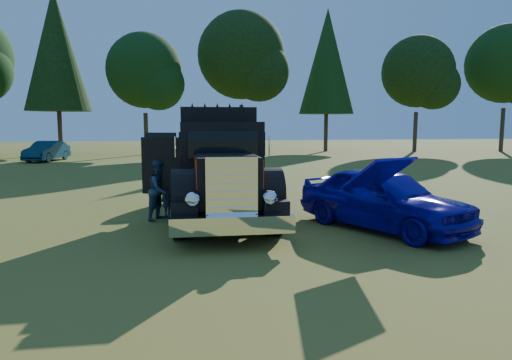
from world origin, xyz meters
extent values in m
plane|color=#3F5719|center=(0.00, 0.00, 0.00)|extent=(120.00, 120.00, 0.00)
cylinder|color=#2D2116|center=(-11.00, 30.50, 2.34)|extent=(0.36, 0.36, 4.68)
cone|color=black|center=(-11.00, 30.50, 8.45)|extent=(5.20, 5.20, 9.75)
cylinder|color=#2D2116|center=(-4.00, 29.50, 1.71)|extent=(0.36, 0.36, 3.42)
sphere|color=black|center=(-4.00, 29.50, 6.84)|extent=(6.08, 6.08, 6.08)
sphere|color=black|center=(-2.86, 28.74, 5.70)|extent=(4.18, 4.18, 4.18)
cylinder|color=#2D2116|center=(4.00, 30.00, 2.07)|extent=(0.36, 0.36, 4.14)
sphere|color=black|center=(4.00, 30.00, 8.28)|extent=(7.36, 7.36, 7.36)
sphere|color=black|center=(5.38, 29.08, 6.90)|extent=(5.06, 5.06, 5.06)
cylinder|color=#2D2116|center=(12.00, 31.50, 2.25)|extent=(0.36, 0.36, 4.50)
cone|color=black|center=(12.00, 31.50, 8.12)|extent=(5.00, 5.00, 9.38)
cylinder|color=#2D2116|center=(20.00, 30.00, 1.80)|extent=(0.36, 0.36, 3.60)
sphere|color=black|center=(20.00, 30.00, 7.20)|extent=(6.40, 6.40, 6.40)
sphere|color=black|center=(21.20, 29.20, 6.00)|extent=(4.40, 4.40, 4.40)
cylinder|color=#2D2116|center=(28.00, 29.00, 1.98)|extent=(0.36, 0.36, 3.96)
sphere|color=black|center=(28.00, 29.00, 7.92)|extent=(7.04, 7.04, 7.04)
cylinder|color=black|center=(-0.89, 0.84, 0.55)|extent=(0.32, 1.10, 1.10)
cylinder|color=black|center=(1.21, 0.84, 0.55)|extent=(0.32, 1.10, 1.10)
cylinder|color=black|center=(-0.89, 5.64, 0.55)|extent=(0.32, 1.10, 1.10)
cylinder|color=black|center=(1.21, 5.64, 0.55)|extent=(0.32, 1.10, 1.10)
cylinder|color=black|center=(-0.56, 5.64, 0.55)|extent=(0.32, 1.10, 1.10)
cylinder|color=black|center=(0.88, 5.64, 0.55)|extent=(0.32, 1.10, 1.10)
cube|color=black|center=(0.16, 3.44, 0.62)|extent=(1.60, 6.40, 0.28)
cube|color=white|center=(0.16, -0.41, 0.55)|extent=(2.50, 0.22, 0.36)
cube|color=white|center=(0.16, -0.11, 1.25)|extent=(1.05, 0.30, 1.30)
cube|color=black|center=(0.16, 0.94, 1.30)|extent=(1.35, 1.80, 1.10)
cube|color=maroon|center=(-0.53, 0.94, 1.50)|extent=(0.02, 1.80, 0.60)
cube|color=maroon|center=(0.85, 0.94, 1.50)|extent=(0.02, 1.80, 0.60)
cylinder|color=black|center=(-0.79, 0.84, 0.95)|extent=(0.55, 1.24, 1.24)
cylinder|color=black|center=(1.11, 0.84, 0.95)|extent=(0.55, 1.24, 1.24)
sphere|color=white|center=(-0.62, -0.18, 1.05)|extent=(0.32, 0.32, 0.32)
sphere|color=white|center=(0.94, -0.18, 1.05)|extent=(0.32, 0.32, 0.32)
cube|color=black|center=(0.16, 2.49, 1.55)|extent=(2.05, 1.30, 2.10)
cube|color=black|center=(0.16, 1.82, 2.05)|extent=(1.70, 0.05, 0.65)
cube|color=black|center=(0.16, 3.79, 1.75)|extent=(2.05, 1.30, 2.50)
cube|color=black|center=(0.16, 5.44, 0.95)|extent=(2.00, 2.00, 0.35)
cube|color=black|center=(-1.38, 2.94, 1.45)|extent=(1.05, 0.45, 1.50)
cube|color=maroon|center=(-1.40, 2.99, 1.30)|extent=(0.80, 0.32, 0.75)
imported|color=#0845BC|center=(3.97, 1.07, 0.76)|extent=(3.65, 4.76, 1.51)
cube|color=#0845BC|center=(3.17, -0.43, 1.55)|extent=(1.58, 1.43, 0.67)
imported|color=#1B2D41|center=(-1.24, 3.40, 0.78)|extent=(0.48, 0.63, 1.56)
imported|color=#1F264A|center=(-1.44, 3.00, 0.81)|extent=(0.94, 0.99, 1.61)
imported|color=#093732|center=(-10.19, 23.75, 0.69)|extent=(2.23, 4.37, 1.37)
camera|label=1|loc=(-0.72, -9.23, 2.56)|focal=32.00mm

